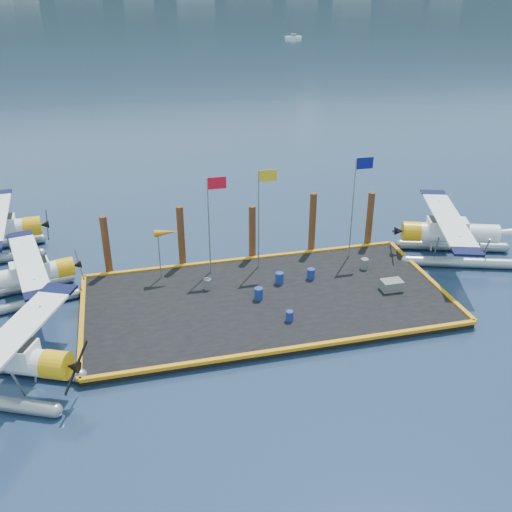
# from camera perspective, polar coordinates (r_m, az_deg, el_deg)

# --- Properties ---
(ground) EXTENTS (4000.00, 4000.00, 0.00)m
(ground) POSITION_cam_1_polar(r_m,az_deg,el_deg) (32.28, 1.02, -4.80)
(ground) COLOR #172547
(ground) RESTS_ON ground
(dock) EXTENTS (20.00, 10.00, 0.40)m
(dock) POSITION_cam_1_polar(r_m,az_deg,el_deg) (32.18, 1.02, -4.50)
(dock) COLOR black
(dock) RESTS_ON ground
(dock_bumpers) EXTENTS (20.25, 10.25, 0.18)m
(dock_bumpers) POSITION_cam_1_polar(r_m,az_deg,el_deg) (32.03, 1.03, -4.05)
(dock_bumpers) COLOR orange
(dock_bumpers) RESTS_ON dock
(seaplane_a) EXTENTS (9.43, 9.90, 3.62)m
(seaplane_a) POSITION_cam_1_polar(r_m,az_deg,el_deg) (27.51, -24.01, -9.64)
(seaplane_a) COLOR #8E939B
(seaplane_a) RESTS_ON ground
(seaplane_b) EXTENTS (8.29, 9.00, 3.19)m
(seaplane_b) POSITION_cam_1_polar(r_m,az_deg,el_deg) (34.56, -22.14, -2.05)
(seaplane_b) COLOR #8E939B
(seaplane_b) RESTS_ON ground
(seaplane_d) EXTENTS (9.86, 10.53, 3.77)m
(seaplane_d) POSITION_cam_1_polar(r_m,az_deg,el_deg) (38.73, 19.07, 1.96)
(seaplane_d) COLOR #8E939B
(seaplane_d) RESTS_ON ground
(drum_0) EXTENTS (0.44, 0.44, 0.62)m
(drum_0) POSITION_cam_1_polar(r_m,az_deg,el_deg) (32.93, -4.88, -2.79)
(drum_0) COLOR #5D5D62
(drum_0) RESTS_ON dock
(drum_1) EXTENTS (0.49, 0.49, 0.68)m
(drum_1) POSITION_cam_1_polar(r_m,az_deg,el_deg) (31.79, 0.26, -3.78)
(drum_1) COLOR navy
(drum_1) RESTS_ON dock
(drum_2) EXTENTS (0.46, 0.46, 0.64)m
(drum_2) POSITION_cam_1_polar(r_m,az_deg,el_deg) (34.03, 5.51, -1.78)
(drum_2) COLOR navy
(drum_2) RESTS_ON dock
(drum_3) EXTENTS (0.39, 0.39, 0.55)m
(drum_3) POSITION_cam_1_polar(r_m,az_deg,el_deg) (29.99, 3.38, -5.99)
(drum_3) COLOR navy
(drum_3) RESTS_ON dock
(drum_4) EXTENTS (0.46, 0.46, 0.65)m
(drum_4) POSITION_cam_1_polar(r_m,az_deg,el_deg) (35.67, 10.79, -0.76)
(drum_4) COLOR #5D5D62
(drum_4) RESTS_ON dock
(drum_5) EXTENTS (0.48, 0.48, 0.68)m
(drum_5) POSITION_cam_1_polar(r_m,az_deg,el_deg) (33.40, 2.37, -2.21)
(drum_5) COLOR navy
(drum_5) RESTS_ON dock
(crate) EXTENTS (1.19, 0.79, 0.59)m
(crate) POSITION_cam_1_polar(r_m,az_deg,el_deg) (33.63, 13.40, -2.85)
(crate) COLOR #5D5D62
(crate) RESTS_ON dock
(flagpole_red) EXTENTS (1.14, 0.08, 6.00)m
(flagpole_red) POSITION_cam_1_polar(r_m,az_deg,el_deg) (33.23, -4.44, 4.54)
(flagpole_red) COLOR gray
(flagpole_red) RESTS_ON dock
(flagpole_yellow) EXTENTS (1.14, 0.08, 6.20)m
(flagpole_yellow) POSITION_cam_1_polar(r_m,az_deg,el_deg) (33.76, 0.59, 5.19)
(flagpole_yellow) COLOR gray
(flagpole_yellow) RESTS_ON dock
(flagpole_blue) EXTENTS (1.14, 0.08, 6.50)m
(flagpole_blue) POSITION_cam_1_polar(r_m,az_deg,el_deg) (35.58, 10.04, 6.21)
(flagpole_blue) COLOR gray
(flagpole_blue) RESTS_ON dock
(windsock) EXTENTS (1.40, 0.44, 3.12)m
(windsock) POSITION_cam_1_polar(r_m,az_deg,el_deg) (33.39, -8.99, 2.22)
(windsock) COLOR gray
(windsock) RESTS_ON dock
(piling_0) EXTENTS (0.44, 0.44, 4.00)m
(piling_0) POSITION_cam_1_polar(r_m,az_deg,el_deg) (35.31, -14.72, 0.83)
(piling_0) COLOR #4A2D15
(piling_0) RESTS_ON ground
(piling_1) EXTENTS (0.44, 0.44, 4.20)m
(piling_1) POSITION_cam_1_polar(r_m,az_deg,el_deg) (35.39, -7.48, 1.75)
(piling_1) COLOR #4A2D15
(piling_1) RESTS_ON ground
(piling_2) EXTENTS (0.44, 0.44, 3.80)m
(piling_2) POSITION_cam_1_polar(r_m,az_deg,el_deg) (36.15, -0.37, 2.19)
(piling_2) COLOR #4A2D15
(piling_2) RESTS_ON ground
(piling_3) EXTENTS (0.44, 0.44, 4.30)m
(piling_3) POSITION_cam_1_polar(r_m,az_deg,el_deg) (37.11, 5.65, 3.14)
(piling_3) COLOR #4A2D15
(piling_3) RESTS_ON ground
(piling_4) EXTENTS (0.44, 0.44, 4.00)m
(piling_4) POSITION_cam_1_polar(r_m,az_deg,el_deg) (38.61, 11.27, 3.45)
(piling_4) COLOR #4A2D15
(piling_4) RESTS_ON ground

